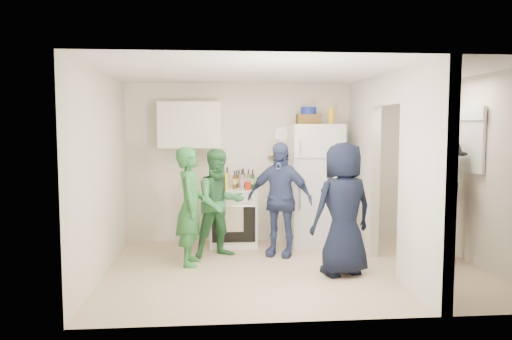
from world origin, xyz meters
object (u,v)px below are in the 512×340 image
(person_green_center, at_px, (220,203))
(person_denim, at_px, (279,199))
(stove, at_px, (233,217))
(person_nook, at_px, (441,200))
(fridge, at_px, (315,185))
(blue_bowl, at_px, (308,111))
(person_green_left, at_px, (190,206))
(wicker_basket, at_px, (308,119))
(yellow_cup_stack_top, at_px, (331,116))
(person_navy, at_px, (343,209))

(person_green_center, bearing_deg, person_denim, -21.89)
(stove, xyz_separation_m, person_nook, (2.76, -1.15, 0.40))
(stove, relative_size, fridge, 0.47)
(blue_bowl, xyz_separation_m, person_green_left, (-1.77, -1.04, -1.29))
(fridge, xyz_separation_m, wicker_basket, (-0.10, 0.05, 1.01))
(stove, height_order, fridge, fridge)
(wicker_basket, relative_size, blue_bowl, 1.46)
(fridge, distance_m, person_nook, 1.87)
(yellow_cup_stack_top, bearing_deg, person_green_center, -163.12)
(wicker_basket, bearing_deg, person_nook, -36.37)
(person_green_center, bearing_deg, person_nook, -31.30)
(person_navy, height_order, person_nook, person_nook)
(wicker_basket, height_order, yellow_cup_stack_top, yellow_cup_stack_top)
(blue_bowl, distance_m, yellow_cup_stack_top, 0.36)
(fridge, height_order, person_navy, fridge)
(person_green_left, relative_size, person_green_center, 1.03)
(wicker_basket, relative_size, yellow_cup_stack_top, 1.40)
(person_green_left, bearing_deg, person_green_center, -42.39)
(yellow_cup_stack_top, relative_size, person_denim, 0.16)
(stove, height_order, person_navy, person_navy)
(fridge, relative_size, yellow_cup_stack_top, 7.45)
(wicker_basket, relative_size, person_green_left, 0.22)
(stove, distance_m, fridge, 1.36)
(yellow_cup_stack_top, distance_m, person_nook, 1.99)
(person_green_center, bearing_deg, wicker_basket, 4.23)
(person_green_left, bearing_deg, wicker_basket, -55.96)
(yellow_cup_stack_top, bearing_deg, person_green_left, -156.81)
(person_nook, bearing_deg, wicker_basket, -108.44)
(yellow_cup_stack_top, bearing_deg, blue_bowl, 154.89)
(stove, bearing_deg, person_navy, -51.68)
(wicker_basket, height_order, person_nook, wicker_basket)
(stove, height_order, person_nook, person_nook)
(person_denim, bearing_deg, person_nook, 10.68)
(blue_bowl, height_order, person_nook, blue_bowl)
(wicker_basket, height_order, person_denim, wicker_basket)
(person_green_left, height_order, person_denim, person_denim)
(blue_bowl, bearing_deg, person_nook, -36.37)
(person_green_center, bearing_deg, yellow_cup_stack_top, -4.68)
(person_navy, distance_m, person_nook, 1.55)
(fridge, height_order, person_green_left, fridge)
(stove, xyz_separation_m, person_green_center, (-0.21, -0.64, 0.31))
(wicker_basket, bearing_deg, person_navy, -85.71)
(yellow_cup_stack_top, relative_size, person_nook, 0.15)
(person_green_center, xyz_separation_m, person_nook, (2.97, -0.51, 0.09))
(wicker_basket, bearing_deg, person_denim, -128.51)
(person_navy, bearing_deg, person_green_center, -51.03)
(fridge, xyz_separation_m, blue_bowl, (-0.10, 0.05, 1.14))
(person_green_left, xyz_separation_m, person_navy, (1.89, -0.61, 0.04))
(fridge, relative_size, blue_bowl, 7.76)
(person_green_center, relative_size, person_navy, 0.92)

